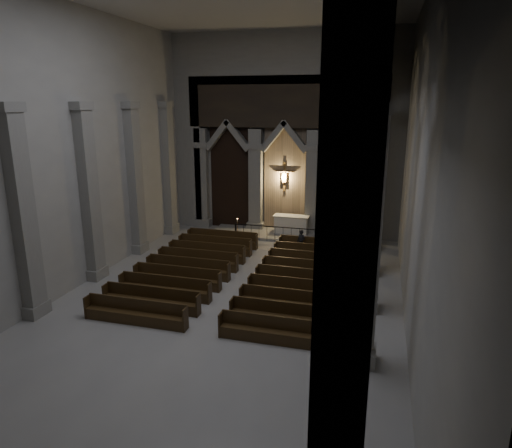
# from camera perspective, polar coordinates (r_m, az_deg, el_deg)

# --- Properties ---
(room) EXTENTS (24.00, 24.10, 12.00)m
(room) POSITION_cam_1_polar(r_m,az_deg,el_deg) (16.85, -4.70, 13.57)
(room) COLOR #989691
(room) RESTS_ON ground
(sanctuary_wall) EXTENTS (14.00, 0.77, 12.00)m
(sanctuary_wall) POSITION_cam_1_polar(r_m,az_deg,el_deg) (28.00, 3.59, 12.17)
(sanctuary_wall) COLOR gray
(sanctuary_wall) RESTS_ON ground
(right_arcade) EXTENTS (1.00, 24.00, 12.00)m
(right_arcade) POSITION_cam_1_polar(r_m,az_deg,el_deg) (17.16, 15.00, 13.91)
(right_arcade) COLOR gray
(right_arcade) RESTS_ON ground
(left_pilasters) EXTENTS (0.60, 13.00, 8.03)m
(left_pilasters) POSITION_cam_1_polar(r_m,az_deg,el_deg) (23.38, -17.27, 4.25)
(left_pilasters) COLOR gray
(left_pilasters) RESTS_ON ground
(sanctuary_step) EXTENTS (8.50, 2.60, 0.15)m
(sanctuary_step) POSITION_cam_1_polar(r_m,az_deg,el_deg) (28.20, 2.98, -1.32)
(sanctuary_step) COLOR gray
(sanctuary_step) RESTS_ON ground
(altar) EXTENTS (2.17, 0.87, 1.10)m
(altar) POSITION_cam_1_polar(r_m,az_deg,el_deg) (28.20, 4.42, -0.01)
(altar) COLOR silver
(altar) RESTS_ON sanctuary_step
(altar_rail) EXTENTS (4.94, 0.09, 0.97)m
(altar_rail) POSITION_cam_1_polar(r_m,az_deg,el_deg) (26.80, 2.39, -0.92)
(altar_rail) COLOR black
(altar_rail) RESTS_ON ground
(candle_stand_left) EXTENTS (0.21, 0.21, 1.22)m
(candle_stand_left) POSITION_cam_1_polar(r_m,az_deg,el_deg) (27.72, -2.34, -1.05)
(candle_stand_left) COLOR #A06931
(candle_stand_left) RESTS_ON ground
(candle_stand_right) EXTENTS (0.20, 0.20, 1.21)m
(candle_stand_right) POSITION_cam_1_polar(r_m,az_deg,el_deg) (26.12, 8.21, -2.22)
(candle_stand_right) COLOR #A06931
(candle_stand_right) RESTS_ON ground
(pews) EXTENTS (9.51, 10.15, 0.92)m
(pews) POSITION_cam_1_polar(r_m,az_deg,el_deg) (20.98, -1.65, -6.55)
(pews) COLOR black
(pews) RESTS_ON ground
(worshipper) EXTENTS (0.56, 0.47, 1.31)m
(worshipper) POSITION_cam_1_polar(r_m,az_deg,el_deg) (24.89, 5.65, -2.22)
(worshipper) COLOR black
(worshipper) RESTS_ON ground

